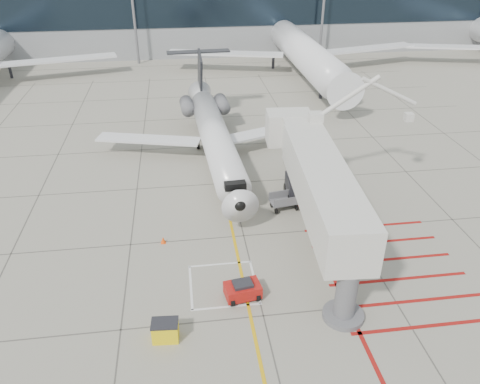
{
  "coord_description": "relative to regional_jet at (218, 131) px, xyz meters",
  "views": [
    {
      "loc": [
        -3.95,
        -23.31,
        19.42
      ],
      "look_at": [
        0.0,
        6.0,
        2.5
      ],
      "focal_mm": 35.0,
      "sensor_mm": 36.0,
      "label": 1
    }
  ],
  "objects": [
    {
      "name": "regional_jet",
      "position": [
        0.0,
        0.0,
        0.0
      ],
      "size": [
        24.33,
        29.98,
        7.55
      ],
      "primitive_type": null,
      "rotation": [
        0.0,
        0.0,
        0.05
      ],
      "color": "silver",
      "rests_on": "ground_plane"
    },
    {
      "name": "jet_bridge",
      "position": [
        5.67,
        -12.45,
        0.28
      ],
      "size": [
        10.95,
        20.9,
        8.12
      ],
      "primitive_type": null,
      "rotation": [
        0.0,
        0.0,
        -0.07
      ],
      "color": "silver",
      "rests_on": "ground_plane"
    },
    {
      "name": "terminal_glass_band",
      "position": [
        10.74,
        41.26,
        4.22
      ],
      "size": [
        180.0,
        0.1,
        6.0
      ],
      "primitive_type": "cube",
      "color": "black",
      "rests_on": "ground_plane"
    },
    {
      "name": "baggage_cart",
      "position": [
        4.4,
        -7.43,
        -3.1
      ],
      "size": [
        2.33,
        1.69,
        1.35
      ],
      "primitive_type": null,
      "rotation": [
        0.0,
        0.0,
        0.17
      ],
      "color": "#5A5A5F",
      "rests_on": "ground_plane"
    },
    {
      "name": "cone_nose",
      "position": [
        -4.98,
        -10.77,
        -3.53
      ],
      "size": [
        0.35,
        0.35,
        0.49
      ],
      "primitive_type": "cone",
      "color": "#F84A0D",
      "rests_on": "ground_plane"
    },
    {
      "name": "pushback_tug",
      "position": [
        -0.23,
        -17.0,
        -3.17
      ],
      "size": [
        2.27,
        1.61,
        1.22
      ],
      "primitive_type": null,
      "rotation": [
        0.0,
        0.0,
        0.15
      ],
      "color": "#AF1511",
      "rests_on": "ground_plane"
    },
    {
      "name": "terminal_building",
      "position": [
        10.74,
        55.31,
        3.22
      ],
      "size": [
        180.0,
        28.0,
        14.0
      ],
      "primitive_type": "cube",
      "color": "gray",
      "rests_on": "ground_plane"
    },
    {
      "name": "cone_side",
      "position": [
        2.03,
        -7.28,
        -3.56
      ],
      "size": [
        0.32,
        0.32,
        0.44
      ],
      "primitive_type": "cone",
      "color": "#E9560C",
      "rests_on": "ground_plane"
    },
    {
      "name": "bg_aircraft_c",
      "position": [
        14.84,
        31.31,
        2.67
      ],
      "size": [
        38.71,
        43.01,
        12.9
      ],
      "primitive_type": null,
      "color": "silver",
      "rests_on": "ground_plane"
    },
    {
      "name": "spill_bin",
      "position": [
        -4.77,
        -19.65,
        -3.18
      ],
      "size": [
        1.45,
        1.02,
        1.2
      ],
      "primitive_type": null,
      "rotation": [
        0.0,
        0.0,
        -0.07
      ],
      "color": "yellow",
      "rests_on": "ground_plane"
    },
    {
      "name": "ground_power_unit",
      "position": [
        6.79,
        -14.42,
        -2.87
      ],
      "size": [
        2.54,
        1.83,
        1.81
      ],
      "primitive_type": null,
      "rotation": [
        0.0,
        0.0,
        0.23
      ],
      "color": "silver",
      "rests_on": "ground_plane"
    },
    {
      "name": "ground_plane",
      "position": [
        0.74,
        -14.69,
        -3.78
      ],
      "size": [
        260.0,
        260.0,
        0.0
      ],
      "primitive_type": "plane",
      "color": "gray",
      "rests_on": "ground"
    }
  ]
}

